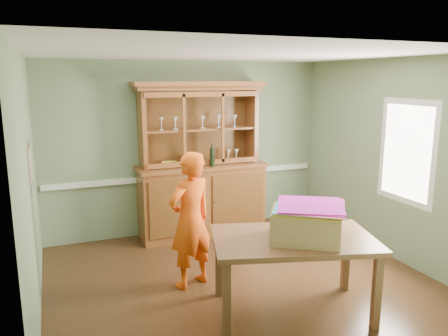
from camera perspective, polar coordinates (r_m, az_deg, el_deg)
name	(u,v)px	position (r m, az deg, el deg)	size (l,w,h in m)	color
floor	(238,279)	(5.56, 1.85, -14.32)	(4.50, 4.50, 0.00)	#492A17
ceiling	(240,54)	(5.00, 2.05, 14.70)	(4.50, 4.50, 0.00)	white
wall_back	(188,148)	(6.96, -4.73, 2.66)	(4.50, 4.50, 0.00)	gray
wall_left	(30,191)	(4.70, -24.05, -2.72)	(4.00, 4.00, 0.00)	gray
wall_right	(390,159)	(6.35, 20.86, 1.06)	(4.00, 4.00, 0.00)	gray
wall_front	(346,225)	(3.45, 15.61, -7.14)	(4.50, 4.50, 0.00)	gray
chair_rail	(189,176)	(7.02, -4.61, -1.00)	(4.41, 0.05, 0.08)	white
framed_map	(31,165)	(4.95, -23.90, 0.36)	(0.03, 0.60, 0.46)	#352415
window_panel	(406,152)	(6.10, 22.71, 1.94)	(0.03, 0.96, 1.36)	white
china_hutch	(201,182)	(6.84, -3.01, -1.88)	(2.03, 0.67, 2.39)	brown
dining_table	(293,246)	(4.64, 9.04, -10.03)	(1.87, 1.41, 0.83)	brown
cardboard_box	(305,225)	(4.51, 10.57, -7.33)	(0.67, 0.54, 0.31)	tan
kite_stack	(310,207)	(4.48, 11.12, -5.01)	(0.88, 0.88, 0.05)	yellow
person	(190,220)	(5.14, -4.42, -6.79)	(0.59, 0.39, 1.62)	#F9540F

